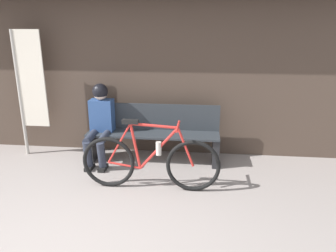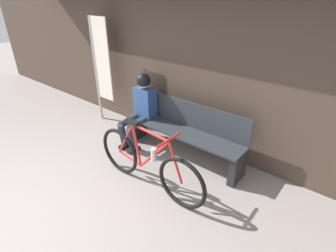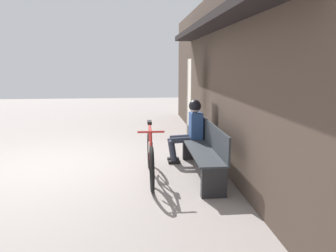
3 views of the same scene
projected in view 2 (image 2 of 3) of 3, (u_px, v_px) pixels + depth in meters
storefront_wall at (171, 39)px, 4.02m from camera, size 12.00×0.56×3.20m
park_bench_near at (184, 131)px, 3.98m from camera, size 1.98×0.42×0.86m
bicycle at (148, 164)px, 3.32m from camera, size 1.75×0.40×0.91m
person_seated at (141, 105)px, 4.21m from camera, size 0.34×0.64×1.19m
banner_pole at (100, 64)px, 4.74m from camera, size 0.45×0.05×1.94m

